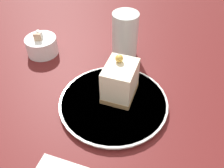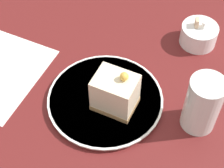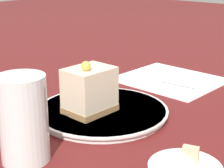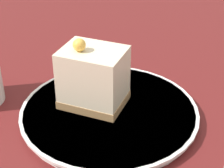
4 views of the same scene
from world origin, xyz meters
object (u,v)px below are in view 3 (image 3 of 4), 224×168
at_px(plate, 104,112).
at_px(knife, 157,79).
at_px(cake_slice, 90,90).
at_px(fork, 182,76).
at_px(drinking_glass, 23,119).

distance_m(plate, knife, 0.25).
relative_size(cake_slice, fork, 0.61).
bearing_deg(knife, plate, 6.62).
bearing_deg(knife, fork, 146.99).
distance_m(cake_slice, knife, 0.28).
xyz_separation_m(plate, knife, (-0.25, -0.04, -0.00)).
bearing_deg(plate, knife, -169.80).
bearing_deg(drinking_glass, cake_slice, -168.70).
distance_m(plate, fork, 0.31).
xyz_separation_m(cake_slice, fork, (-0.34, 0.00, -0.05)).
relative_size(cake_slice, drinking_glass, 0.78).
height_order(plate, cake_slice, cake_slice).
height_order(cake_slice, drinking_glass, drinking_glass).
bearing_deg(cake_slice, fork, -178.20).
bearing_deg(plate, drinking_glass, 6.76).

